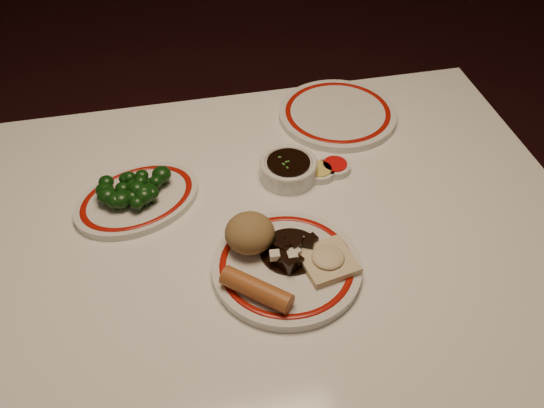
{
  "coord_description": "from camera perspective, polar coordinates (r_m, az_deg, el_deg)",
  "views": [
    {
      "loc": [
        -0.16,
        -0.78,
        1.57
      ],
      "look_at": [
        0.01,
        0.01,
        0.8
      ],
      "focal_mm": 40.0,
      "sensor_mm": 36.0,
      "label": 1
    }
  ],
  "objects": [
    {
      "name": "dining_table",
      "position": [
        1.21,
        -0.48,
        -5.16
      ],
      "size": [
        1.2,
        0.9,
        0.75
      ],
      "color": "white",
      "rests_on": "ground"
    },
    {
      "name": "main_plate",
      "position": [
        1.06,
        1.39,
        -5.93
      ],
      "size": [
        0.28,
        0.28,
        0.02
      ],
      "color": "silver",
      "rests_on": "dining_table"
    },
    {
      "name": "rice_mound",
      "position": [
        1.06,
        -2.11,
        -2.73
      ],
      "size": [
        0.09,
        0.09,
        0.06
      ],
      "primitive_type": "ellipsoid",
      "color": "olive",
      "rests_on": "main_plate"
    },
    {
      "name": "spring_roll",
      "position": [
        1.0,
        -1.47,
        -8.03
      ],
      "size": [
        0.12,
        0.11,
        0.03
      ],
      "primitive_type": "cylinder",
      "rotation": [
        1.57,
        0.0,
        0.83
      ],
      "color": "#AA5C2A",
      "rests_on": "main_plate"
    },
    {
      "name": "fried_wonton",
      "position": [
        1.05,
        5.27,
        -5.26
      ],
      "size": [
        0.1,
        0.1,
        0.02
      ],
      "color": "beige",
      "rests_on": "main_plate"
    },
    {
      "name": "stirfry_heap",
      "position": [
        1.06,
        1.68,
        -4.33
      ],
      "size": [
        0.11,
        0.11,
        0.03
      ],
      "color": "black",
      "rests_on": "main_plate"
    },
    {
      "name": "broccoli_plate",
      "position": [
        1.21,
        -12.55,
        0.45
      ],
      "size": [
        0.31,
        0.29,
        0.02
      ],
      "color": "silver",
      "rests_on": "dining_table"
    },
    {
      "name": "broccoli_pile",
      "position": [
        1.19,
        -12.84,
        1.27
      ],
      "size": [
        0.15,
        0.1,
        0.05
      ],
      "color": "#23471C",
      "rests_on": "broccoli_plate"
    },
    {
      "name": "soy_bowl",
      "position": [
        1.23,
        1.54,
        3.22
      ],
      "size": [
        0.11,
        0.11,
        0.04
      ],
      "color": "silver",
      "rests_on": "dining_table"
    },
    {
      "name": "sweet_sour_dish",
      "position": [
        1.26,
        5.93,
        3.49
      ],
      "size": [
        0.06,
        0.06,
        0.02
      ],
      "color": "silver",
      "rests_on": "dining_table"
    },
    {
      "name": "mustard_dish",
      "position": [
        1.25,
        4.47,
        3.03
      ],
      "size": [
        0.06,
        0.06,
        0.02
      ],
      "color": "silver",
      "rests_on": "dining_table"
    },
    {
      "name": "far_plate",
      "position": [
        1.41,
        6.19,
        8.44
      ],
      "size": [
        0.28,
        0.28,
        0.02
      ],
      "color": "silver",
      "rests_on": "dining_table"
    }
  ]
}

